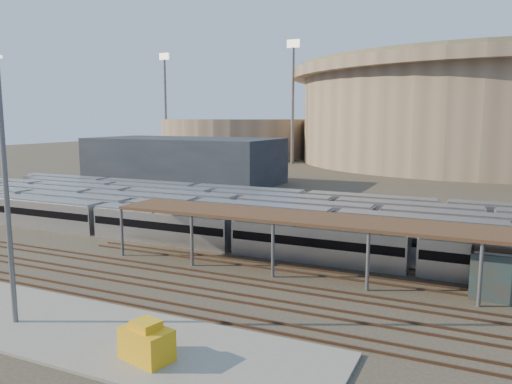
{
  "coord_description": "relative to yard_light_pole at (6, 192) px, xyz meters",
  "views": [
    {
      "loc": [
        26.09,
        -39.09,
        14.29
      ],
      "look_at": [
        2.53,
        12.0,
        5.98
      ],
      "focal_mm": 35.0,
      "sensor_mm": 36.0,
      "label": 1
    }
  ],
  "objects": [
    {
      "name": "ground",
      "position": [
        3.14,
        15.97,
        -9.36
      ],
      "size": [
        420.0,
        420.0,
        0.0
      ],
      "primitive_type": "plane",
      "color": "#383026",
      "rests_on": "ground"
    },
    {
      "name": "apron",
      "position": [
        -1.86,
        0.97,
        -9.26
      ],
      "size": [
        50.0,
        9.0,
        0.2
      ],
      "primitive_type": "cube",
      "color": "gray",
      "rests_on": "ground"
    },
    {
      "name": "subway_trains",
      "position": [
        3.66,
        34.47,
        -7.56
      ],
      "size": [
        128.4,
        23.9,
        3.6
      ],
      "color": "silver",
      "rests_on": "ground"
    },
    {
      "name": "inspection_shed",
      "position": [
        25.14,
        19.97,
        -4.37
      ],
      "size": [
        60.3,
        6.0,
        5.3
      ],
      "color": "slate",
      "rests_on": "ground"
    },
    {
      "name": "empty_tracks",
      "position": [
        3.14,
        10.97,
        -9.27
      ],
      "size": [
        170.0,
        9.62,
        0.18
      ],
      "color": "#4C3323",
      "rests_on": "ground"
    },
    {
      "name": "stadium",
      "position": [
        28.14,
        155.97,
        7.11
      ],
      "size": [
        124.0,
        124.0,
        32.5
      ],
      "color": "#8C755F",
      "rests_on": "ground"
    },
    {
      "name": "secondary_arena",
      "position": [
        -56.86,
        145.97,
        -2.36
      ],
      "size": [
        56.0,
        56.0,
        14.0
      ],
      "primitive_type": "cylinder",
      "color": "#8C755F",
      "rests_on": "ground"
    },
    {
      "name": "service_building",
      "position": [
        -31.86,
        70.97,
        -4.36
      ],
      "size": [
        42.0,
        20.0,
        10.0
      ],
      "primitive_type": "cube",
      "color": "#1E232D",
      "rests_on": "ground"
    },
    {
      "name": "floodlight_0",
      "position": [
        -26.86,
        125.97,
        11.29
      ],
      "size": [
        4.0,
        1.0,
        38.4
      ],
      "color": "slate",
      "rests_on": "ground"
    },
    {
      "name": "floodlight_1",
      "position": [
        -81.86,
        135.97,
        11.29
      ],
      "size": [
        4.0,
        1.0,
        38.4
      ],
      "color": "slate",
      "rests_on": "ground"
    },
    {
      "name": "floodlight_3",
      "position": [
        -6.86,
        175.97,
        11.29
      ],
      "size": [
        4.0,
        1.0,
        38.4
      ],
      "color": "slate",
      "rests_on": "ground"
    },
    {
      "name": "yard_light_pole",
      "position": [
        0.0,
        0.0,
        0.0
      ],
      "size": [
        0.81,
        0.36,
        18.15
      ],
      "color": "slate",
      "rests_on": "apron"
    },
    {
      "name": "yellow_equipment",
      "position": [
        11.78,
        -0.66,
        -8.2
      ],
      "size": [
        3.41,
        2.56,
        1.91
      ],
      "primitive_type": "cube",
      "rotation": [
        0.0,
        0.0,
        -0.23
      ],
      "color": "gold",
      "rests_on": "apron"
    }
  ]
}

